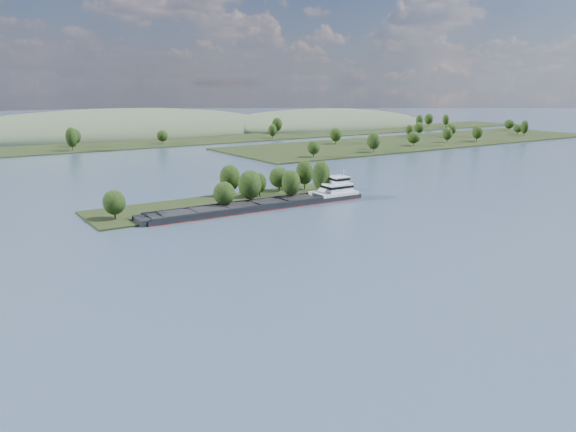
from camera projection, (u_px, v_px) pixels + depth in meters
ground at (322, 241)px, 158.67m from camera, size 1800.00×1800.00×0.00m
tree_island at (245, 191)px, 209.87m from camera, size 100.00×30.00×15.02m
right_bank at (424, 140)px, 427.99m from camera, size 320.00×90.00×14.46m
back_shoreline at (92, 146)px, 390.41m from camera, size 900.00×60.00×16.49m
hill_east at (321, 126)px, 582.23m from camera, size 260.00×140.00×36.00m
hill_west at (121, 133)px, 499.59m from camera, size 320.00×160.00×44.00m
cargo_barge at (272, 203)px, 202.63m from camera, size 87.22×12.71×11.76m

